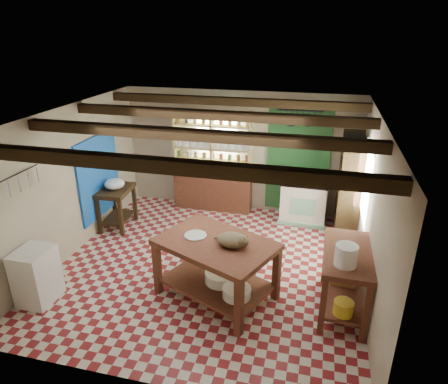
% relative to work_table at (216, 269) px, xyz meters
% --- Properties ---
extents(floor, '(5.00, 5.00, 0.02)m').
position_rel_work_table_xyz_m(floor, '(-0.33, 0.73, -0.48)').
color(floor, maroon).
rests_on(floor, ground).
extents(ceiling, '(5.00, 5.00, 0.02)m').
position_rel_work_table_xyz_m(ceiling, '(-0.33, 0.73, 2.13)').
color(ceiling, '#444449').
rests_on(ceiling, wall_back).
extents(wall_back, '(5.00, 0.04, 2.60)m').
position_rel_work_table_xyz_m(wall_back, '(-0.33, 3.23, 0.83)').
color(wall_back, '#B8AC94').
rests_on(wall_back, floor).
extents(wall_front, '(5.00, 0.04, 2.60)m').
position_rel_work_table_xyz_m(wall_front, '(-0.33, -1.77, 0.83)').
color(wall_front, '#B8AC94').
rests_on(wall_front, floor).
extents(wall_left, '(0.04, 5.00, 2.60)m').
position_rel_work_table_xyz_m(wall_left, '(-2.83, 0.73, 0.83)').
color(wall_left, '#B8AC94').
rests_on(wall_left, floor).
extents(wall_right, '(0.04, 5.00, 2.60)m').
position_rel_work_table_xyz_m(wall_right, '(2.17, 0.73, 0.83)').
color(wall_right, '#B8AC94').
rests_on(wall_right, floor).
extents(ceiling_beams, '(5.00, 3.80, 0.15)m').
position_rel_work_table_xyz_m(ceiling_beams, '(-0.33, 0.73, 2.01)').
color(ceiling_beams, '#372413').
rests_on(ceiling_beams, ceiling).
extents(blue_wall_patch, '(0.04, 1.40, 1.60)m').
position_rel_work_table_xyz_m(blue_wall_patch, '(-2.80, 1.63, 0.63)').
color(blue_wall_patch, blue).
rests_on(blue_wall_patch, wall_left).
extents(green_wall_patch, '(1.30, 0.04, 2.30)m').
position_rel_work_table_xyz_m(green_wall_patch, '(0.92, 3.20, 0.78)').
color(green_wall_patch, '#205125').
rests_on(green_wall_patch, wall_back).
extents(window_back, '(0.90, 0.02, 0.80)m').
position_rel_work_table_xyz_m(window_back, '(-0.83, 3.21, 1.23)').
color(window_back, beige).
rests_on(window_back, wall_back).
extents(window_right, '(0.02, 1.30, 1.20)m').
position_rel_work_table_xyz_m(window_right, '(2.15, 1.73, 0.93)').
color(window_right, beige).
rests_on(window_right, wall_right).
extents(utensil_rail, '(0.06, 0.90, 0.28)m').
position_rel_work_table_xyz_m(utensil_rail, '(-2.77, -0.47, 1.31)').
color(utensil_rail, black).
rests_on(utensil_rail, wall_left).
extents(pot_rack, '(0.86, 0.12, 0.36)m').
position_rel_work_table_xyz_m(pot_rack, '(0.92, 2.78, 1.71)').
color(pot_rack, black).
rests_on(pot_rack, ceiling).
extents(shelving_unit, '(1.70, 0.34, 2.20)m').
position_rel_work_table_xyz_m(shelving_unit, '(-0.88, 3.04, 0.63)').
color(shelving_unit, '#CFB777').
rests_on(shelving_unit, floor).
extents(tall_rack, '(0.40, 0.86, 2.00)m').
position_rel_work_table_xyz_m(tall_rack, '(1.95, 2.53, 0.53)').
color(tall_rack, '#372413').
rests_on(tall_rack, floor).
extents(work_table, '(1.95, 1.67, 0.94)m').
position_rel_work_table_xyz_m(work_table, '(0.00, 0.00, 0.00)').
color(work_table, brown).
rests_on(work_table, floor).
extents(stove, '(0.95, 0.65, 0.91)m').
position_rel_work_table_xyz_m(stove, '(1.12, 2.88, -0.01)').
color(stove, white).
rests_on(stove, floor).
extents(prep_table, '(0.63, 0.87, 0.84)m').
position_rel_work_table_xyz_m(prep_table, '(-2.53, 1.71, -0.05)').
color(prep_table, '#372413').
rests_on(prep_table, floor).
extents(white_cabinet, '(0.48, 0.57, 0.85)m').
position_rel_work_table_xyz_m(white_cabinet, '(-2.55, -0.73, -0.04)').
color(white_cabinet, white).
rests_on(white_cabinet, floor).
extents(right_counter, '(0.70, 1.34, 0.95)m').
position_rel_work_table_xyz_m(right_counter, '(1.85, 0.15, 0.01)').
color(right_counter, brown).
rests_on(right_counter, floor).
extents(cat, '(0.50, 0.42, 0.20)m').
position_rel_work_table_xyz_m(cat, '(0.25, -0.05, 0.57)').
color(cat, olive).
rests_on(cat, work_table).
extents(steel_tray, '(0.44, 0.44, 0.02)m').
position_rel_work_table_xyz_m(steel_tray, '(-0.34, 0.09, 0.48)').
color(steel_tray, '#B7B7BF').
rests_on(steel_tray, work_table).
extents(basin_large, '(0.64, 0.64, 0.17)m').
position_rel_work_table_xyz_m(basin_large, '(0.07, 0.03, -0.14)').
color(basin_large, white).
rests_on(basin_large, work_table).
extents(basin_small, '(0.54, 0.54, 0.14)m').
position_rel_work_table_xyz_m(basin_small, '(0.37, -0.27, -0.15)').
color(basin_small, white).
rests_on(basin_small, work_table).
extents(kettle_left, '(0.19, 0.19, 0.22)m').
position_rel_work_table_xyz_m(kettle_left, '(0.87, 2.89, 0.55)').
color(kettle_left, '#B7B7BF').
rests_on(kettle_left, stove).
extents(kettle_right, '(0.18, 0.18, 0.22)m').
position_rel_work_table_xyz_m(kettle_right, '(1.22, 2.88, 0.55)').
color(kettle_right, black).
rests_on(kettle_right, stove).
extents(enamel_bowl, '(0.42, 0.42, 0.20)m').
position_rel_work_table_xyz_m(enamel_bowl, '(-2.53, 1.71, 0.47)').
color(enamel_bowl, white).
rests_on(enamel_bowl, prep_table).
extents(white_bucket, '(0.30, 0.30, 0.29)m').
position_rel_work_table_xyz_m(white_bucket, '(1.79, -0.20, 0.63)').
color(white_bucket, white).
rests_on(white_bucket, right_counter).
extents(wicker_basket, '(0.38, 0.31, 0.26)m').
position_rel_work_table_xyz_m(wicker_basket, '(1.86, 0.45, -0.09)').
color(wicker_basket, '#AF8046').
rests_on(wicker_basket, right_counter).
extents(yellow_tub, '(0.27, 0.27, 0.19)m').
position_rel_work_table_xyz_m(yellow_tub, '(1.84, -0.30, -0.12)').
color(yellow_tub, gold).
rests_on(yellow_tub, right_counter).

